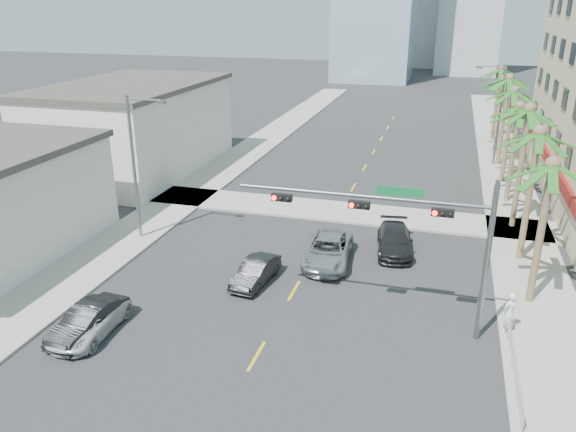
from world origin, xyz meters
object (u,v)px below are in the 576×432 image
Objects in this scene: car_parked_mid at (88,321)px; car_lane_left at (256,272)px; traffic_signal_mast at (412,226)px; car_parked_far at (89,321)px; pedestrian at (509,313)px; car_lane_center at (328,250)px; car_lane_right at (394,240)px.

car_parked_mid reaches higher than car_lane_left.
traffic_signal_mast reaches higher than car_parked_far.
traffic_signal_mast is 2.85× the size of car_lane_left.
car_parked_mid is at bearing -91.61° from car_parked_far.
car_parked_mid reaches higher than car_parked_far.
car_lane_left is 1.98× the size of pedestrian.
car_lane_right is at bearing 32.57° from car_lane_center.
pedestrian is at bearing -0.95° from car_lane_left.
car_lane_right is at bearing -95.80° from pedestrian.
car_lane_center reaches higher than car_parked_far.
traffic_signal_mast reaches higher than pedestrian.
car_lane_right reaches higher than car_lane_left.
car_parked_far is at bearing -141.59° from car_lane_right.
car_lane_right is 9.70m from pedestrian.
car_parked_far is 17.76m from car_lane_right.
traffic_signal_mast is at bearing -54.53° from car_lane_center.
car_lane_center is 1.10× the size of car_lane_right.
car_lane_center is at bearing 55.14° from car_parked_mid.
car_parked_far is 13.48m from car_lane_center.
pedestrian is (9.34, -5.14, 0.39)m from car_lane_center.
car_lane_center is (-4.82, 5.86, -4.31)m from traffic_signal_mast.
car_parked_mid is at bearing -161.92° from traffic_signal_mast.
car_lane_left is 0.72× the size of car_lane_center.
car_lane_left is 0.79× the size of car_lane_right.
car_lane_right is 2.50× the size of pedestrian.
car_parked_far is 18.81m from pedestrian.
car_parked_mid is 0.08m from car_parked_far.
traffic_signal_mast is 2.07× the size of car_lane_center.
car_lane_center is 4.36m from car_lane_right.
traffic_signal_mast is 14.95m from car_parked_far.
car_lane_right is at bearing 44.70° from car_parked_far.
car_parked_mid is 13.52m from car_lane_center.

